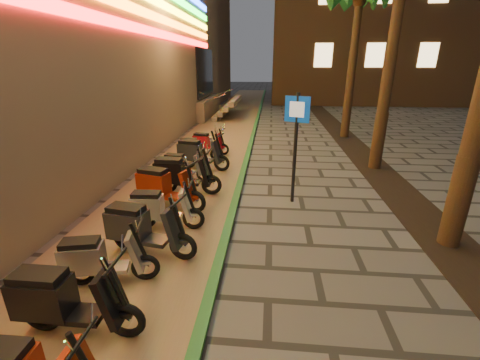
# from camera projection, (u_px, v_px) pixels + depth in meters

# --- Properties ---
(ground) EXTENTS (120.00, 120.00, 0.00)m
(ground) POSITION_uv_depth(u_px,v_px,m) (268.00, 300.00, 4.94)
(ground) COLOR #474442
(ground) RESTS_ON ground
(parking_strip) EXTENTS (3.40, 60.00, 0.01)m
(parking_strip) POSITION_uv_depth(u_px,v_px,m) (213.00, 143.00, 14.51)
(parking_strip) COLOR #8C7251
(parking_strip) RESTS_ON ground
(green_curb) EXTENTS (0.18, 60.00, 0.10)m
(green_curb) POSITION_uv_depth(u_px,v_px,m) (251.00, 143.00, 14.35)
(green_curb) COLOR #286B2F
(green_curb) RESTS_ON ground
(planting_strip) EXTENTS (1.20, 40.00, 0.02)m
(planting_strip) POSITION_uv_depth(u_px,v_px,m) (395.00, 189.00, 9.29)
(planting_strip) COLOR black
(planting_strip) RESTS_ON ground
(palm_d) EXTENTS (2.97, 3.02, 7.16)m
(palm_d) POSITION_uv_depth(u_px,v_px,m) (359.00, 1.00, 13.79)
(palm_d) COLOR #472D19
(palm_d) RESTS_ON ground
(pedestrian_sign) EXTENTS (0.58, 0.26, 2.79)m
(pedestrian_sign) POSITION_uv_depth(u_px,v_px,m) (296.00, 134.00, 7.84)
(pedestrian_sign) COLOR black
(pedestrian_sign) RESTS_ON ground
(scooter_3) EXTENTS (1.72, 0.61, 1.22)m
(scooter_3) POSITION_uv_depth(u_px,v_px,m) (63.00, 300.00, 4.18)
(scooter_3) COLOR black
(scooter_3) RESTS_ON ground
(scooter_4) EXTENTS (1.53, 0.72, 1.08)m
(scooter_4) POSITION_uv_depth(u_px,v_px,m) (98.00, 259.00, 5.17)
(scooter_4) COLOR black
(scooter_4) RESTS_ON ground
(scooter_5) EXTENTS (1.77, 0.75, 1.25)m
(scooter_5) POSITION_uv_depth(u_px,v_px,m) (141.00, 228.00, 5.98)
(scooter_5) COLOR black
(scooter_5) RESTS_ON ground
(scooter_6) EXTENTS (1.58, 0.55, 1.11)m
(scooter_6) POSITION_uv_depth(u_px,v_px,m) (158.00, 208.00, 6.92)
(scooter_6) COLOR black
(scooter_6) RESTS_ON ground
(scooter_7) EXTENTS (1.82, 0.91, 1.29)m
(scooter_7) POSITION_uv_depth(u_px,v_px,m) (164.00, 186.00, 7.94)
(scooter_7) COLOR black
(scooter_7) RESTS_ON ground
(scooter_8) EXTENTS (1.85, 0.65, 1.31)m
(scooter_8) POSITION_uv_depth(u_px,v_px,m) (180.00, 174.00, 8.81)
(scooter_8) COLOR black
(scooter_8) RESTS_ON ground
(scooter_9) EXTENTS (1.49, 0.60, 1.04)m
(scooter_9) POSITION_uv_depth(u_px,v_px,m) (182.00, 166.00, 9.89)
(scooter_9) COLOR black
(scooter_9) RESTS_ON ground
(scooter_10) EXTENTS (1.82, 0.81, 1.28)m
(scooter_10) POSITION_uv_depth(u_px,v_px,m) (197.00, 153.00, 10.85)
(scooter_10) COLOR black
(scooter_10) RESTS_ON ground
(scooter_11) EXTENTS (1.61, 0.80, 1.14)m
(scooter_11) POSITION_uv_depth(u_px,v_px,m) (196.00, 149.00, 11.70)
(scooter_11) COLOR black
(scooter_11) RESTS_ON ground
(scooter_12) EXTENTS (1.49, 0.67, 1.05)m
(scooter_12) POSITION_uv_depth(u_px,v_px,m) (207.00, 142.00, 12.77)
(scooter_12) COLOR black
(scooter_12) RESTS_ON ground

